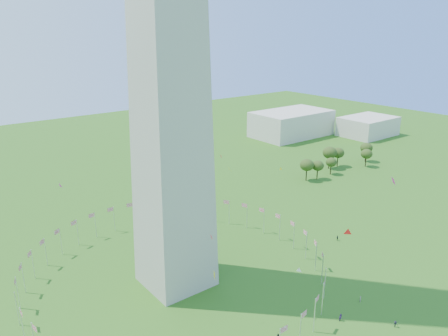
{
  "coord_description": "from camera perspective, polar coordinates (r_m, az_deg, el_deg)",
  "views": [
    {
      "loc": [
        -54.65,
        -41.49,
        67.34
      ],
      "look_at": [
        5.02,
        35.0,
        35.95
      ],
      "focal_mm": 35.0,
      "sensor_mm": 36.0,
      "label": 1
    }
  ],
  "objects": [
    {
      "name": "kites_aloft",
      "position": [
        101.52,
        2.83,
        -9.95
      ],
      "size": [
        101.01,
        77.03,
        33.66
      ],
      "color": "red",
      "rests_on": "ground"
    },
    {
      "name": "tree_line_east",
      "position": [
        220.87,
        14.49,
        0.91
      ],
      "size": [
        53.54,
        15.84,
        10.99
      ],
      "color": "#3B541C",
      "rests_on": "ground"
    },
    {
      "name": "gov_building_east_a",
      "position": [
        286.48,
        8.8,
        5.76
      ],
      "size": [
        50.0,
        30.0,
        16.0
      ],
      "primitive_type": "cube",
      "color": "beige",
      "rests_on": "ground"
    },
    {
      "name": "gov_building_east_b",
      "position": [
        299.49,
        18.29,
        5.2
      ],
      "size": [
        35.0,
        25.0,
        12.0
      ],
      "primitive_type": "cube",
      "color": "beige",
      "rests_on": "ground"
    },
    {
      "name": "flag_ring",
      "position": [
        123.72,
        -6.27,
        -12.72
      ],
      "size": [
        80.24,
        80.24,
        9.0
      ],
      "color": "silver",
      "rests_on": "ground"
    }
  ]
}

